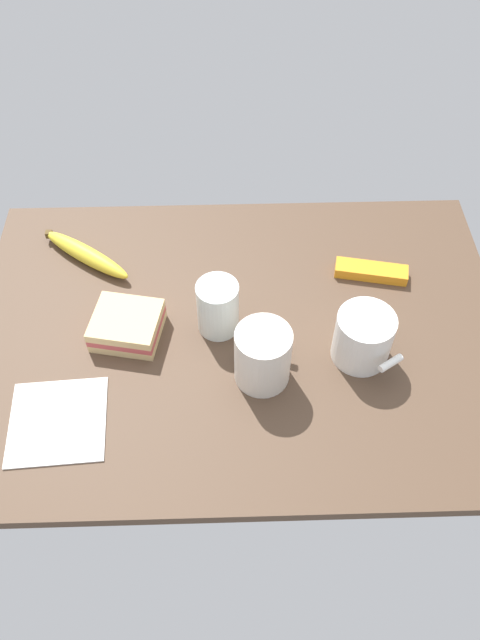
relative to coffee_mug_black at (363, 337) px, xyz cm
name	(u,v)px	position (x,y,z in cm)	size (l,w,h in cm)	color
tabletop	(240,335)	(-19.34, 5.32, -5.70)	(90.00, 64.00, 2.00)	#4C3828
coffee_mug_black	(363,337)	(0.00, 0.00, 0.00)	(10.07, 11.59, 9.13)	white
coffee_mug_milky	(263,355)	(-16.10, -3.61, 0.69)	(8.74, 11.18, 10.50)	silver
sandwich_main	(127,325)	(-38.02, 5.36, -2.50)	(12.49, 11.63, 4.40)	#DBB77A
glass_of_milk	(218,310)	(-22.92, 6.59, -0.44)	(6.95, 6.95, 9.81)	silver
banana	(86,254)	(-47.03, 22.53, -3.09)	(17.99, 14.33, 3.22)	yellow
snack_bar	(371,271)	(4.61, 17.41, -3.70)	(12.86, 3.59, 2.00)	orange
paper_napkin	(58,421)	(-47.36, -11.17, -4.55)	(14.46, 14.46, 0.30)	white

